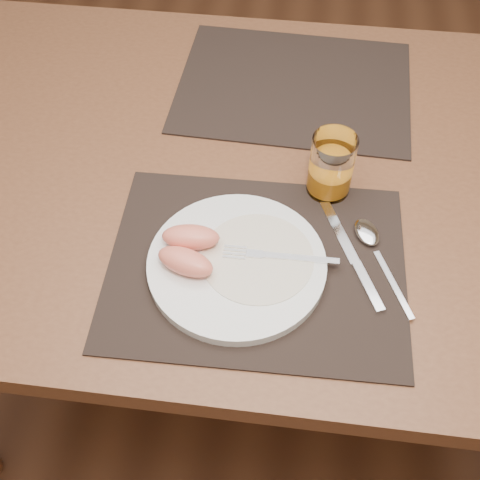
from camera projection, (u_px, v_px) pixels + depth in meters
The scene contains 11 objects.
ground at pixel (259, 360), 1.64m from camera, with size 5.00×5.00×0.00m, color #57321E.
table at pixel (268, 196), 1.12m from camera, with size 1.40×0.90×0.75m.
placemat_near at pixel (257, 265), 0.92m from camera, with size 0.45×0.35×0.00m, color black.
placemat_far at pixel (294, 86), 1.18m from camera, with size 0.45×0.35×0.00m, color black.
plate at pixel (237, 264), 0.91m from camera, with size 0.27×0.27×0.02m, color white.
plate_dressing at pixel (257, 257), 0.90m from camera, with size 0.17×0.17×0.00m.
fork at pixel (270, 256), 0.90m from camera, with size 0.17×0.02×0.00m.
knife at pixel (356, 263), 0.91m from camera, with size 0.10×0.21×0.01m.
spoon at pixel (371, 239), 0.94m from camera, with size 0.10×0.18×0.01m.
juice_glass at pixel (331, 168), 0.97m from camera, with size 0.07×0.07×0.11m.
grapefruit_wedges at pixel (188, 249), 0.89m from camera, with size 0.10×0.10×0.04m.
Camera 1 is at (0.04, -0.75, 1.50)m, focal length 45.00 mm.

